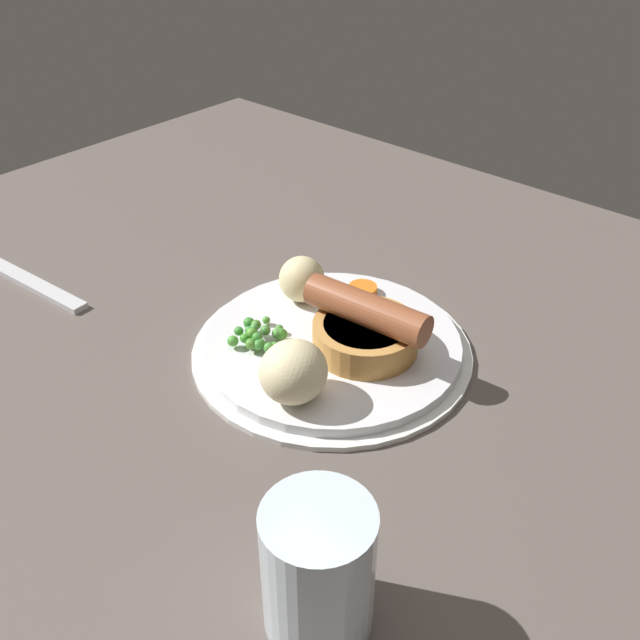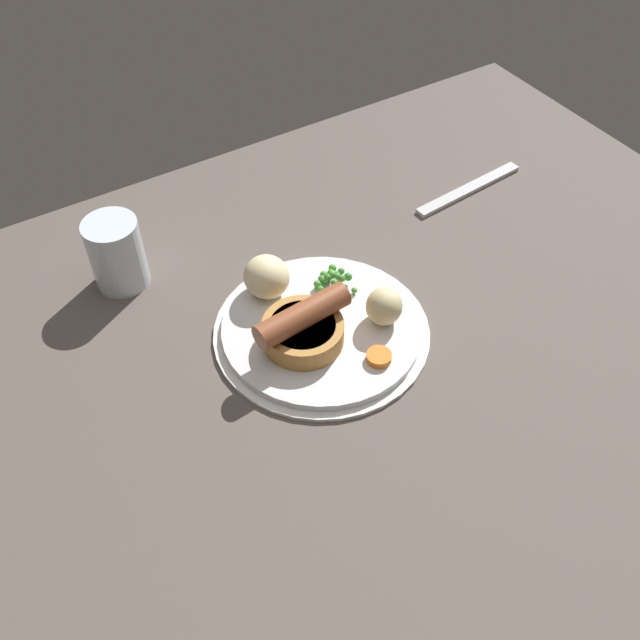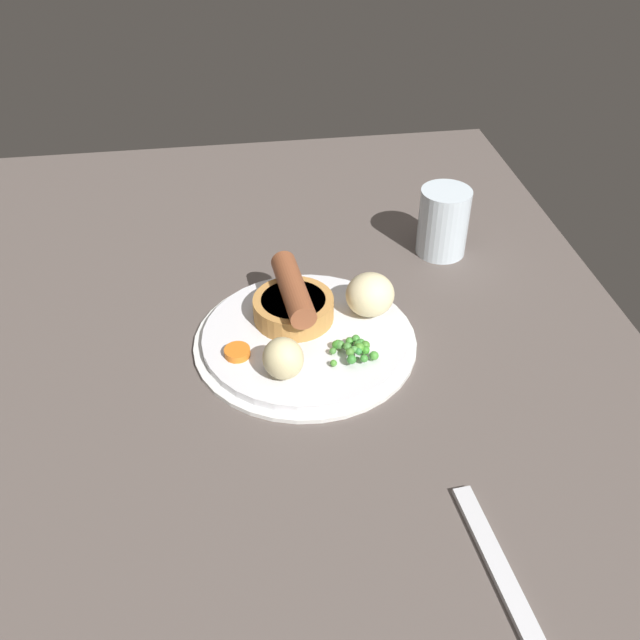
% 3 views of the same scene
% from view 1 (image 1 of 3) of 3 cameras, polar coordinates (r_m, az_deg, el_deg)
% --- Properties ---
extents(dining_table, '(1.10, 0.80, 0.03)m').
position_cam_1_polar(dining_table, '(0.66, 0.93, -1.57)').
color(dining_table, '#564C47').
rests_on(dining_table, ground).
extents(dinner_plate, '(0.24, 0.24, 0.01)m').
position_cam_1_polar(dinner_plate, '(0.62, 0.95, -2.19)').
color(dinner_plate, silver).
rests_on(dinner_plate, dining_table).
extents(sausage_pudding, '(0.11, 0.09, 0.05)m').
position_cam_1_polar(sausage_pudding, '(0.59, 3.68, -0.65)').
color(sausage_pudding, '#BC8442').
rests_on(sausage_pudding, dinner_plate).
extents(pea_pile, '(0.04, 0.05, 0.02)m').
position_cam_1_polar(pea_pile, '(0.61, -4.84, -1.23)').
color(pea_pile, '#37832D').
rests_on(pea_pile, dinner_plate).
extents(potato_chunk_0, '(0.06, 0.06, 0.04)m').
position_cam_1_polar(potato_chunk_0, '(0.65, -1.62, 3.19)').
color(potato_chunk_0, beige).
rests_on(potato_chunk_0, dinner_plate).
extents(potato_chunk_2, '(0.06, 0.06, 0.05)m').
position_cam_1_polar(potato_chunk_2, '(0.54, -2.14, -4.16)').
color(potato_chunk_2, beige).
rests_on(potato_chunk_2, dinner_plate).
extents(carrot_slice_3, '(0.04, 0.04, 0.01)m').
position_cam_1_polar(carrot_slice_3, '(0.67, 3.26, 2.49)').
color(carrot_slice_3, orange).
rests_on(carrot_slice_3, dinner_plate).
extents(fork, '(0.18, 0.03, 0.01)m').
position_cam_1_polar(fork, '(0.78, -22.59, 3.05)').
color(fork, silver).
rests_on(fork, dining_table).
extents(drinking_glass, '(0.06, 0.06, 0.09)m').
position_cam_1_polar(drinking_glass, '(0.41, -0.14, -19.32)').
color(drinking_glass, silver).
rests_on(drinking_glass, dining_table).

